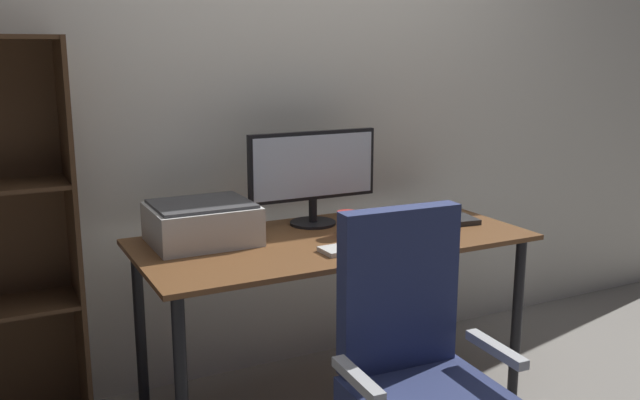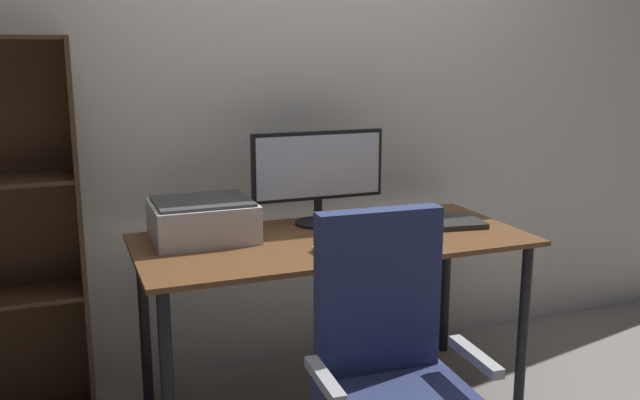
{
  "view_description": "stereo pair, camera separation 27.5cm",
  "coord_description": "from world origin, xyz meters",
  "px_view_note": "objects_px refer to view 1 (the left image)",
  "views": [
    {
      "loc": [
        -1.27,
        -2.38,
        1.49
      ],
      "look_at": [
        -0.05,
        0.02,
        0.9
      ],
      "focal_mm": 38.71,
      "sensor_mm": 36.0,
      "label": 1
    },
    {
      "loc": [
        -1.02,
        -2.49,
        1.49
      ],
      "look_at": [
        -0.05,
        0.02,
        0.9
      ],
      "focal_mm": 38.71,
      "sensor_mm": 36.0,
      "label": 2
    }
  ],
  "objects_px": {
    "printer": "(202,223)",
    "desk": "(333,256)",
    "coffee_mug": "(347,224)",
    "laptop": "(436,219)",
    "mouse": "(404,237)",
    "office_chair": "(419,392)",
    "keyboard": "(358,247)",
    "monitor": "(313,171)"
  },
  "relations": [
    {
      "from": "keyboard",
      "to": "printer",
      "type": "bearing_deg",
      "value": 141.56
    },
    {
      "from": "monitor",
      "to": "mouse",
      "type": "distance_m",
      "value": 0.5
    },
    {
      "from": "mouse",
      "to": "printer",
      "type": "xyz_separation_m",
      "value": [
        -0.71,
        0.35,
        0.06
      ]
    },
    {
      "from": "monitor",
      "to": "printer",
      "type": "relative_size",
      "value": 1.47
    },
    {
      "from": "coffee_mug",
      "to": "printer",
      "type": "height_order",
      "value": "printer"
    },
    {
      "from": "mouse",
      "to": "office_chair",
      "type": "bearing_deg",
      "value": -108.81
    },
    {
      "from": "keyboard",
      "to": "coffee_mug",
      "type": "height_order",
      "value": "coffee_mug"
    },
    {
      "from": "laptop",
      "to": "office_chair",
      "type": "height_order",
      "value": "office_chair"
    },
    {
      "from": "printer",
      "to": "desk",
      "type": "bearing_deg",
      "value": -18.41
    },
    {
      "from": "coffee_mug",
      "to": "desk",
      "type": "bearing_deg",
      "value": 172.69
    },
    {
      "from": "laptop",
      "to": "printer",
      "type": "bearing_deg",
      "value": -179.86
    },
    {
      "from": "monitor",
      "to": "laptop",
      "type": "distance_m",
      "value": 0.59
    },
    {
      "from": "desk",
      "to": "laptop",
      "type": "xyz_separation_m",
      "value": [
        0.53,
        0.02,
        0.09
      ]
    },
    {
      "from": "monitor",
      "to": "printer",
      "type": "bearing_deg",
      "value": -173.59
    },
    {
      "from": "monitor",
      "to": "keyboard",
      "type": "height_order",
      "value": "monitor"
    },
    {
      "from": "desk",
      "to": "printer",
      "type": "relative_size",
      "value": 3.94
    },
    {
      "from": "desk",
      "to": "office_chair",
      "type": "height_order",
      "value": "office_chair"
    },
    {
      "from": "desk",
      "to": "monitor",
      "type": "bearing_deg",
      "value": 84.42
    },
    {
      "from": "monitor",
      "to": "laptop",
      "type": "relative_size",
      "value": 1.84
    },
    {
      "from": "keyboard",
      "to": "office_chair",
      "type": "distance_m",
      "value": 0.68
    },
    {
      "from": "laptop",
      "to": "office_chair",
      "type": "bearing_deg",
      "value": -120.25
    },
    {
      "from": "desk",
      "to": "monitor",
      "type": "xyz_separation_m",
      "value": [
        0.02,
        0.22,
        0.32
      ]
    },
    {
      "from": "desk",
      "to": "office_chair",
      "type": "bearing_deg",
      "value": -98.82
    },
    {
      "from": "monitor",
      "to": "laptop",
      "type": "xyz_separation_m",
      "value": [
        0.5,
        -0.21,
        -0.22
      ]
    },
    {
      "from": "office_chair",
      "to": "coffee_mug",
      "type": "bearing_deg",
      "value": 79.48
    },
    {
      "from": "monitor",
      "to": "keyboard",
      "type": "bearing_deg",
      "value": -92.49
    },
    {
      "from": "desk",
      "to": "laptop",
      "type": "distance_m",
      "value": 0.53
    },
    {
      "from": "desk",
      "to": "mouse",
      "type": "xyz_separation_m",
      "value": [
        0.22,
        -0.18,
        0.1
      ]
    },
    {
      "from": "keyboard",
      "to": "mouse",
      "type": "relative_size",
      "value": 3.02
    },
    {
      "from": "keyboard",
      "to": "laptop",
      "type": "xyz_separation_m",
      "value": [
        0.52,
        0.21,
        0.0
      ]
    },
    {
      "from": "keyboard",
      "to": "laptop",
      "type": "height_order",
      "value": "laptop"
    },
    {
      "from": "mouse",
      "to": "coffee_mug",
      "type": "bearing_deg",
      "value": 142.34
    },
    {
      "from": "printer",
      "to": "laptop",
      "type": "bearing_deg",
      "value": -8.23
    },
    {
      "from": "monitor",
      "to": "coffee_mug",
      "type": "height_order",
      "value": "monitor"
    },
    {
      "from": "mouse",
      "to": "coffee_mug",
      "type": "xyz_separation_m",
      "value": [
        -0.16,
        0.18,
        0.03
      ]
    },
    {
      "from": "monitor",
      "to": "coffee_mug",
      "type": "bearing_deg",
      "value": -79.71
    },
    {
      "from": "monitor",
      "to": "keyboard",
      "type": "distance_m",
      "value": 0.48
    },
    {
      "from": "keyboard",
      "to": "mouse",
      "type": "distance_m",
      "value": 0.22
    },
    {
      "from": "monitor",
      "to": "office_chair",
      "type": "relative_size",
      "value": 0.58
    },
    {
      "from": "coffee_mug",
      "to": "laptop",
      "type": "distance_m",
      "value": 0.46
    },
    {
      "from": "keyboard",
      "to": "printer",
      "type": "distance_m",
      "value": 0.62
    },
    {
      "from": "coffee_mug",
      "to": "office_chair",
      "type": "xyz_separation_m",
      "value": [
        -0.19,
        -0.79,
        -0.33
      ]
    }
  ]
}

